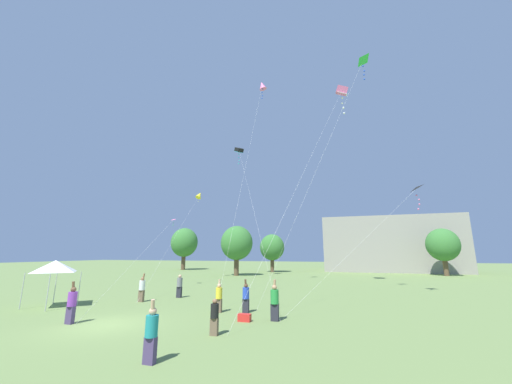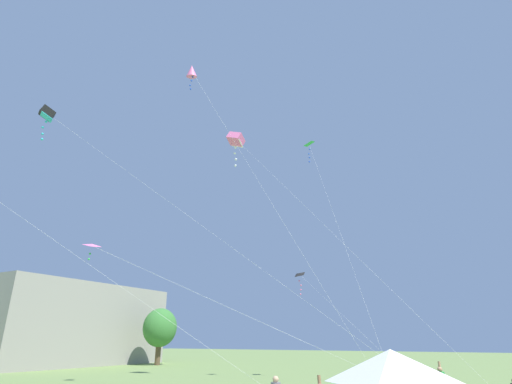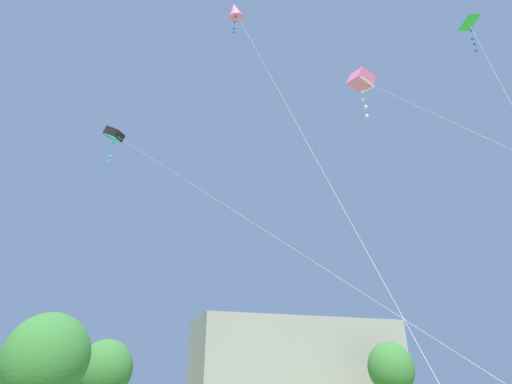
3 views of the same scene
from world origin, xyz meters
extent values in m
cube|color=gray|center=(19.69, 49.95, 5.17)|extent=(24.57, 10.57, 10.34)
ellipsoid|color=#387533|center=(-5.28, 31.40, 5.11)|extent=(5.19, 4.67, 5.45)
ellipsoid|color=#387533|center=(-1.92, 41.39, 4.58)|extent=(4.66, 4.19, 4.89)
ellipsoid|color=#387533|center=(26.25, 40.41, 4.80)|extent=(4.87, 4.39, 5.12)
cylinder|color=silver|center=(3.28, 11.53, 11.88)|extent=(0.73, 13.28, 23.76)
cone|color=pink|center=(2.92, 18.17, 23.76)|extent=(1.24, 1.18, 1.23)
sphere|color=blue|center=(2.99, 18.09, 23.19)|extent=(0.14, 0.14, 0.14)
sphere|color=blue|center=(2.91, 18.12, 22.80)|extent=(0.14, 0.14, 0.14)
sphere|color=blue|center=(2.93, 18.25, 22.41)|extent=(0.14, 0.14, 0.14)
sphere|color=blue|center=(2.89, 18.15, 22.01)|extent=(0.14, 0.14, 0.14)
cylinder|color=silver|center=(2.43, 14.88, 9.50)|extent=(11.34, 23.28, 19.01)
cube|color=black|center=(-3.23, 26.52, 19.00)|extent=(1.45, 1.48, 1.11)
cube|color=#2DBCD1|center=(-3.23, 26.52, 18.68)|extent=(1.21, 1.23, 0.58)
sphere|color=#2DBCD1|center=(-3.20, 26.47, 18.29)|extent=(0.18, 0.18, 0.18)
sphere|color=#2DBCD1|center=(-3.30, 26.58, 17.80)|extent=(0.18, 0.18, 0.18)
sphere|color=#2DBCD1|center=(-3.21, 26.60, 17.30)|extent=(0.18, 0.18, 0.18)
sphere|color=#2DBCD1|center=(-3.25, 26.45, 16.81)|extent=(0.18, 0.18, 0.18)
cylinder|color=silver|center=(9.37, 9.86, 11.13)|extent=(5.79, 19.74, 22.26)
cube|color=pink|center=(12.26, 19.72, 22.26)|extent=(1.49, 1.79, 1.60)
cube|color=white|center=(12.26, 19.72, 21.84)|extent=(1.14, 1.48, 0.88)
sphere|color=white|center=(12.26, 19.75, 21.32)|extent=(0.23, 0.23, 0.23)
sphere|color=white|center=(12.21, 19.78, 20.67)|extent=(0.23, 0.23, 0.23)
sphere|color=white|center=(12.29, 19.70, 20.01)|extent=(0.23, 0.23, 0.23)
sphere|color=white|center=(12.34, 19.76, 19.36)|extent=(0.23, 0.23, 0.23)
pyramid|color=green|center=(14.14, 12.67, 20.86)|extent=(1.26, 1.19, 0.71)
sphere|color=blue|center=(14.10, 12.57, 20.19)|extent=(0.15, 0.15, 0.15)
sphere|color=blue|center=(14.19, 12.72, 19.76)|extent=(0.15, 0.15, 0.15)
sphere|color=blue|center=(14.12, 12.65, 19.34)|extent=(0.15, 0.15, 0.15)
sphere|color=blue|center=(14.12, 12.67, 18.91)|extent=(0.15, 0.15, 0.15)
camera|label=1|loc=(11.61, -12.28, 3.49)|focal=20.00mm
camera|label=2|loc=(-18.13, 0.43, 3.23)|focal=28.00mm
camera|label=3|loc=(-1.13, 1.63, 4.00)|focal=28.00mm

